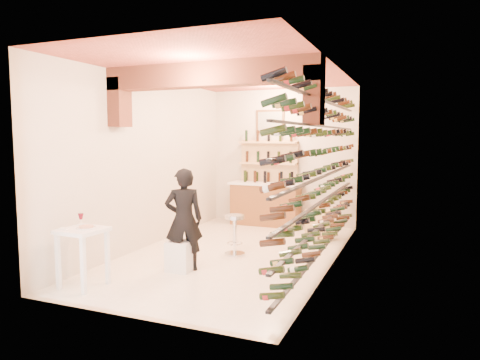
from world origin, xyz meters
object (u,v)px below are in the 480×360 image
(back_counter, at_px, (265,203))
(chrome_barstool, at_px, (235,232))
(wine_rack, at_px, (320,170))
(white_stool, at_px, (181,256))
(person, at_px, (184,220))
(tasting_table, at_px, (83,239))
(crate_lower, at_px, (319,231))

(back_counter, height_order, chrome_barstool, back_counter)
(back_counter, distance_m, chrome_barstool, 2.71)
(wine_rack, bearing_deg, white_stool, -147.73)
(person, bearing_deg, tasting_table, 18.60)
(back_counter, relative_size, crate_lower, 3.12)
(white_stool, bearing_deg, chrome_barstool, 70.16)
(back_counter, bearing_deg, crate_lower, -33.36)
(white_stool, height_order, person, person)
(tasting_table, distance_m, white_stool, 1.52)
(person, distance_m, chrome_barstool, 1.26)
(person, bearing_deg, chrome_barstool, -142.33)
(white_stool, relative_size, chrome_barstool, 0.66)
(person, bearing_deg, wine_rack, 178.32)
(wine_rack, xyz_separation_m, back_counter, (-1.83, 2.65, -1.02))
(crate_lower, bearing_deg, tasting_table, -121.31)
(wine_rack, bearing_deg, chrome_barstool, -178.64)
(crate_lower, bearing_deg, white_stool, -118.43)
(back_counter, relative_size, tasting_table, 1.70)
(tasting_table, xyz_separation_m, chrome_barstool, (1.32, 2.32, -0.26))
(wine_rack, relative_size, tasting_table, 5.70)
(tasting_table, distance_m, crate_lower, 4.75)
(wine_rack, xyz_separation_m, chrome_barstool, (-1.50, -0.04, -1.14))
(chrome_barstool, height_order, crate_lower, chrome_barstool)
(wine_rack, distance_m, white_stool, 2.62)
(back_counter, relative_size, person, 1.06)
(white_stool, bearing_deg, person, 50.03)
(tasting_table, relative_size, white_stool, 2.12)
(tasting_table, bearing_deg, chrome_barstool, 63.98)
(tasting_table, relative_size, person, 0.62)
(wine_rack, bearing_deg, person, -148.20)
(wine_rack, distance_m, person, 2.34)
(back_counter, bearing_deg, white_stool, -91.33)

